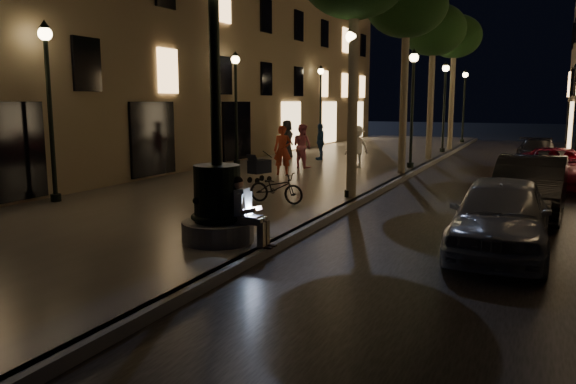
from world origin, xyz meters
The scene contains 28 objects.
ground centered at (0.00, 15.00, 0.00)m, with size 120.00×120.00×0.00m, color black.
cobble_lane centered at (3.00, 15.00, 0.01)m, with size 6.00×45.00×0.02m, color black.
promenade centered at (-4.00, 15.00, 0.10)m, with size 8.00×45.00×0.20m, color #625C56.
curb_strip centered at (0.00, 15.00, 0.10)m, with size 0.25×45.00×0.20m, color #59595B.
building_left centered at (-12.00, 18.00, 7.50)m, with size 8.00×36.00×15.00m, color #807050.
fountain_lamppost centered at (-1.00, 2.00, 1.21)m, with size 1.40×1.40×5.21m.
seated_man_laptop centered at (-0.39, 2.00, 0.89)m, with size 0.93×0.32×1.31m.
tree_second centered at (-0.20, 14.00, 6.33)m, with size 3.00×3.00×7.40m.
tree_third centered at (-0.30, 20.00, 6.14)m, with size 3.00×3.00×7.20m.
tree_far centered at (-0.22, 26.00, 6.43)m, with size 3.00×3.00×7.50m.
lamp_curb_a centered at (-0.30, 8.00, 3.24)m, with size 0.36×0.36×4.81m.
lamp_curb_b centered at (-0.30, 16.00, 3.24)m, with size 0.36×0.36×4.81m.
lamp_curb_c centered at (-0.30, 24.00, 3.24)m, with size 0.36×0.36×4.81m.
lamp_curb_d centered at (-0.30, 32.00, 3.24)m, with size 0.36×0.36×4.81m.
lamp_left_a centered at (-7.40, 4.00, 3.24)m, with size 0.36×0.36×4.81m.
lamp_left_b centered at (-7.40, 14.00, 3.24)m, with size 0.36×0.36×4.81m.
lamp_left_c centered at (-7.40, 24.00, 3.24)m, with size 0.36×0.36×4.81m.
stroller centered at (-4.00, 9.55, 0.73)m, with size 0.63×1.05×1.06m.
car_front centered at (4.00, 4.13, 0.74)m, with size 1.75×4.36×1.48m, color #9B9DA2.
car_second centered at (4.42, 8.29, 0.76)m, with size 1.61×4.62×1.52m, color black.
car_third centered at (5.06, 13.74, 0.67)m, with size 2.22×4.80×1.34m, color maroon.
car_rear centered at (4.48, 20.45, 0.62)m, with size 1.73×4.26×1.24m, color #28292D.
pedestrian_red centered at (-4.14, 11.72, 1.11)m, with size 0.67×0.44×1.83m, color #C44127.
pedestrian_pink centered at (-4.31, 13.98, 1.10)m, with size 0.88×0.68×1.80m, color pink.
pedestrian_white centered at (-2.31, 15.03, 1.06)m, with size 1.11×0.64×1.72m, color white.
pedestrian_blue centered at (-4.83, 17.37, 1.05)m, with size 0.99×0.41×1.69m, color #254F8A.
pedestrian_dark centered at (-6.73, 17.77, 1.11)m, with size 0.89×0.58×1.82m, color #333438.
bicycle centered at (-1.78, 6.25, 0.61)m, with size 0.55×1.58×0.83m, color black.
Camera 1 is at (4.65, -7.14, 2.89)m, focal length 35.00 mm.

